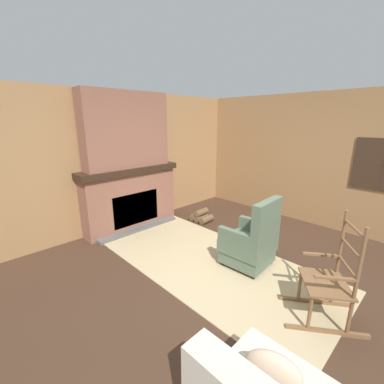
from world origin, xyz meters
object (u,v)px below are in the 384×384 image
(oil_lamp_vase, at_px, (103,164))
(firewood_stack, at_px, (201,216))
(armchair, at_px, (251,243))
(storage_case, at_px, (134,162))
(rocking_chair, at_px, (329,285))

(oil_lamp_vase, bearing_deg, firewood_stack, 64.66)
(firewood_stack, height_order, oil_lamp_vase, oil_lamp_vase)
(armchair, relative_size, storage_case, 4.69)
(oil_lamp_vase, distance_m, storage_case, 0.64)
(armchair, distance_m, rocking_chair, 1.19)
(armchair, height_order, oil_lamp_vase, oil_lamp_vase)
(armchair, relative_size, oil_lamp_vase, 3.35)
(rocking_chair, relative_size, storage_case, 5.21)
(armchair, xyz_separation_m, firewood_stack, (-1.71, 0.75, -0.27))
(rocking_chair, xyz_separation_m, oil_lamp_vase, (-3.66, -0.64, 0.92))
(rocking_chair, bearing_deg, armchair, -50.71)
(armchair, xyz_separation_m, oil_lamp_vase, (-2.51, -0.94, 0.95))
(firewood_stack, relative_size, storage_case, 1.97)
(storage_case, bearing_deg, rocking_chair, 0.03)
(rocking_chair, distance_m, oil_lamp_vase, 3.83)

